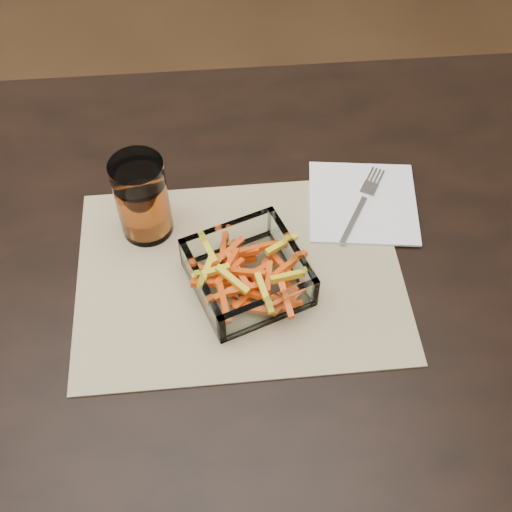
% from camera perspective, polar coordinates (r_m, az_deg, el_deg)
% --- Properties ---
extents(dining_table, '(1.60, 0.90, 0.75)m').
position_cam_1_polar(dining_table, '(0.98, -8.69, -4.68)').
color(dining_table, black).
rests_on(dining_table, ground).
extents(placemat, '(0.45, 0.33, 0.00)m').
position_cam_1_polar(placemat, '(0.89, -1.46, -1.57)').
color(placemat, tan).
rests_on(placemat, dining_table).
extents(glass_bowl, '(0.18, 0.18, 0.06)m').
position_cam_1_polar(glass_bowl, '(0.86, -0.76, -1.65)').
color(glass_bowl, white).
rests_on(glass_bowl, placemat).
extents(tumbler, '(0.07, 0.07, 0.13)m').
position_cam_1_polar(tumbler, '(0.91, -10.05, 4.89)').
color(tumbler, white).
rests_on(tumbler, placemat).
extents(napkin, '(0.18, 0.18, 0.00)m').
position_cam_1_polar(napkin, '(0.98, 9.47, 4.73)').
color(napkin, white).
rests_on(napkin, placemat).
extents(fork, '(0.09, 0.15, 0.00)m').
position_cam_1_polar(fork, '(0.98, 9.45, 4.78)').
color(fork, silver).
rests_on(fork, napkin).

